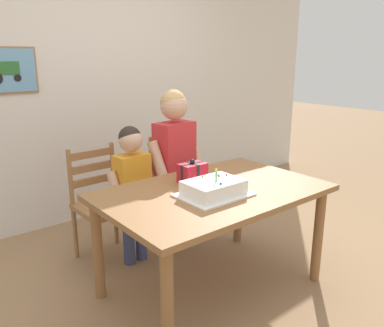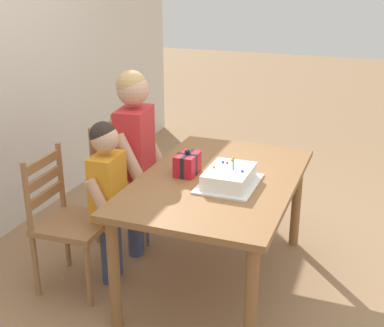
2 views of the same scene
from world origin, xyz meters
name	(u,v)px [view 2 (image 2 of 2)]	position (x,y,z in m)	size (l,w,h in m)	color
ground_plane	(216,279)	(0.00, 0.00, 0.00)	(20.00, 20.00, 0.00)	#997551
dining_table	(218,191)	(0.00, 0.00, 0.66)	(1.50, 0.96, 0.75)	olive
birthday_cake	(229,177)	(-0.08, -0.09, 0.80)	(0.44, 0.34, 0.19)	white
gift_box_red_large	(187,164)	(-0.01, 0.21, 0.82)	(0.19, 0.13, 0.17)	red
chair_left	(68,221)	(-0.38, 0.89, 0.47)	(0.44, 0.44, 0.92)	#996B42
chair_right	(123,179)	(0.37, 0.89, 0.47)	(0.45, 0.45, 0.92)	#996B42
child_older	(135,146)	(0.18, 0.67, 0.83)	(0.51, 0.30, 1.36)	#38426B
child_younger	(108,187)	(-0.23, 0.67, 0.67)	(0.41, 0.24, 1.11)	#38426B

